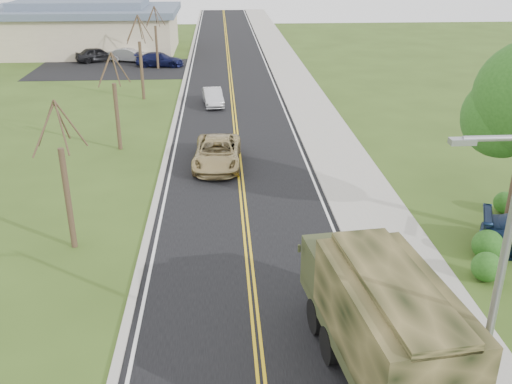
{
  "coord_description": "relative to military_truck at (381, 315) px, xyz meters",
  "views": [
    {
      "loc": [
        -0.94,
        -10.7,
        11.25
      ],
      "look_at": [
        0.43,
        10.93,
        1.8
      ],
      "focal_mm": 40.0,
      "sensor_mm": 36.0,
      "label": 1
    }
  ],
  "objects": [
    {
      "name": "bare_tree_c",
      "position": [
        -10.23,
        32.18,
        0.72
      ],
      "size": [
        2.04,
        2.39,
        6.42
      ],
      "color": "#38281C",
      "rests_on": "ground"
    },
    {
      "name": "commercial_building",
      "position": [
        -19.21,
        54.15,
        0.63
      ],
      "size": [
        25.5,
        21.5,
        5.65
      ],
      "color": "tan",
      "rests_on": "ground"
    },
    {
      "name": "military_truck",
      "position": [
        0.0,
        0.0,
        0.0
      ],
      "size": [
        3.35,
        7.44,
        3.59
      ],
      "rotation": [
        0.0,
        0.0,
        0.12
      ],
      "color": "black",
      "rests_on": "ground"
    },
    {
      "name": "curb_left",
      "position": [
        -7.38,
        38.18,
        -2.01
      ],
      "size": [
        0.3,
        120.0,
        0.1
      ],
      "primitive_type": "cube",
      "color": "#9E998E",
      "rests_on": "ground"
    },
    {
      "name": "lot_car_silver",
      "position": [
        -13.41,
        47.95,
        -1.34
      ],
      "size": [
        4.61,
        2.73,
        1.44
      ],
      "primitive_type": "imported",
      "rotation": [
        0.0,
        0.0,
        1.27
      ],
      "color": "#9FA0A4",
      "rests_on": "ground"
    },
    {
      "name": "sedan_silver",
      "position": [
        -4.75,
        29.94,
        -1.42
      ],
      "size": [
        1.73,
        3.96,
        1.26
      ],
      "primitive_type": "imported",
      "rotation": [
        0.0,
        0.0,
        0.1
      ],
      "color": "#B7B8BD",
      "rests_on": "ground"
    },
    {
      "name": "road",
      "position": [
        -3.23,
        38.18,
        -2.05
      ],
      "size": [
        8.0,
        120.0,
        0.01
      ],
      "primitive_type": "cube",
      "color": "black",
      "rests_on": "ground"
    },
    {
      "name": "suv_champagne",
      "position": [
        -4.43,
        17.03,
        -1.3
      ],
      "size": [
        2.78,
        5.54,
        1.51
      ],
      "primitive_type": "imported",
      "rotation": [
        0.0,
        0.0,
        -0.05
      ],
      "color": "tan",
      "rests_on": "ground"
    },
    {
      "name": "bare_tree_d",
      "position": [
        -10.23,
        44.18,
        0.49
      ],
      "size": [
        1.88,
        2.2,
        5.91
      ],
      "color": "#38281C",
      "rests_on": "ground"
    },
    {
      "name": "sidewalk_right",
      "position": [
        2.67,
        38.18,
        -2.01
      ],
      "size": [
        3.2,
        120.0,
        0.1
      ],
      "primitive_type": "cube",
      "color": "#9E998E",
      "rests_on": "ground"
    },
    {
      "name": "bare_tree_b",
      "position": [
        -10.23,
        20.18,
        0.42
      ],
      "size": [
        1.83,
        2.14,
        5.73
      ],
      "color": "#38281C",
      "rests_on": "ground"
    },
    {
      "name": "lot_car_dark",
      "position": [
        -16.79,
        48.17,
        -1.3
      ],
      "size": [
        4.77,
        3.4,
        1.51
      ],
      "primitive_type": "imported",
      "rotation": [
        0.0,
        0.0,
        1.98
      ],
      "color": "black",
      "rests_on": "ground"
    },
    {
      "name": "street_light",
      "position": [
        1.67,
        -2.32,
        2.38
      ],
      "size": [
        1.65,
        0.22,
        8.0
      ],
      "color": "gray",
      "rests_on": "ground"
    },
    {
      "name": "bare_tree_a",
      "position": [
        -10.23,
        8.18,
        0.57
      ],
      "size": [
        1.93,
        2.26,
        6.08
      ],
      "color": "#38281C",
      "rests_on": "ground"
    },
    {
      "name": "curb_right",
      "position": [
        0.92,
        38.18,
        -2.0
      ],
      "size": [
        0.3,
        120.0,
        0.12
      ],
      "primitive_type": "cube",
      "color": "#9E998E",
      "rests_on": "ground"
    },
    {
      "name": "lot_car_navy",
      "position": [
        -10.14,
        45.26,
        -1.37
      ],
      "size": [
        4.92,
        2.45,
        1.37
      ],
      "primitive_type": "imported",
      "rotation": [
        0.0,
        0.0,
        1.46
      ],
      "color": "#0F1238",
      "rests_on": "ground"
    }
  ]
}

